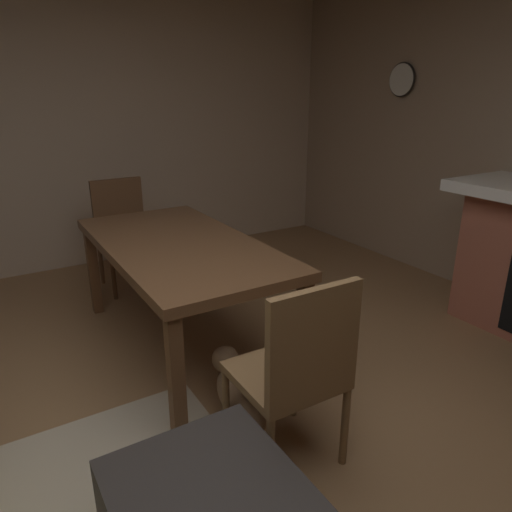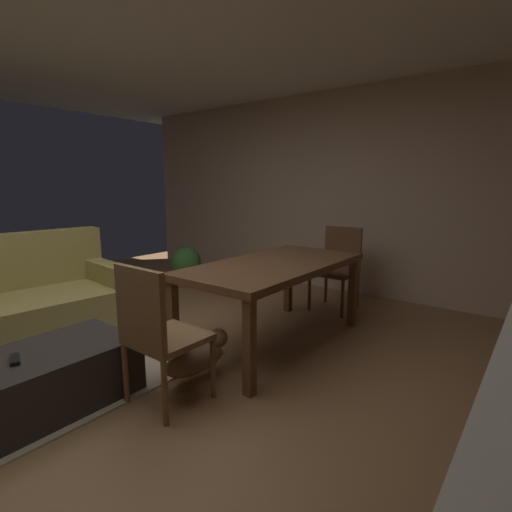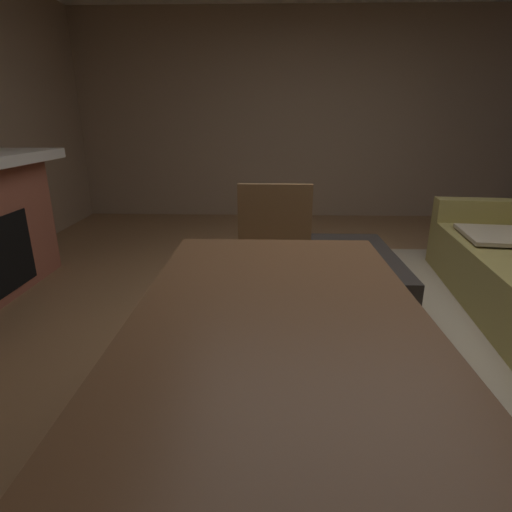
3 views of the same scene
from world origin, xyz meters
TOP-DOWN VIEW (x-y plane):
  - wall_right_window_side at (3.37, 0.00)m, footprint 0.12×6.67m
  - dining_table at (1.32, -0.53)m, footprint 1.78×0.88m
  - dining_chair_east at (2.60, -0.53)m, footprint 0.44×0.44m
  - dining_chair_west at (0.04, -0.53)m, footprint 0.45×0.45m
  - small_dog at (0.45, -0.47)m, footprint 0.55×0.26m
  - wall_clock at (1.88, -3.04)m, footprint 0.31×0.03m

SIDE VIEW (x-z plane):
  - small_dog at x=0.45m, z-range 0.02..0.30m
  - dining_chair_east at x=2.60m, z-range 0.06..0.99m
  - dining_chair_west at x=0.04m, z-range 0.06..0.99m
  - dining_table at x=1.32m, z-range 0.29..1.03m
  - wall_right_window_side at x=3.37m, z-range 0.00..2.60m
  - wall_clock at x=1.88m, z-range 1.59..1.90m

